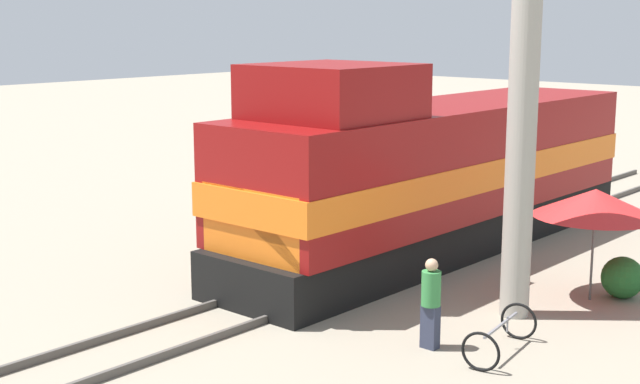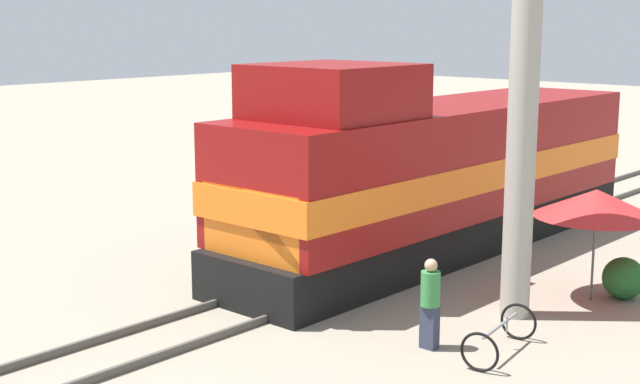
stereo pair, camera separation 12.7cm
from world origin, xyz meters
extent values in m
plane|color=gray|center=(0.00, 0.00, 0.00)|extent=(120.00, 120.00, 0.00)
cube|color=#4C4742|center=(-0.72, 0.00, 0.07)|extent=(0.08, 33.59, 0.15)
cube|color=#4C4742|center=(0.72, 0.00, 0.07)|extent=(0.08, 33.59, 0.15)
cube|color=black|center=(0.00, 2.69, 0.51)|extent=(2.89, 13.73, 1.03)
cube|color=maroon|center=(0.00, 2.69, 2.32)|extent=(3.14, 13.18, 2.60)
cube|color=orange|center=(0.00, 2.69, 2.06)|extent=(3.18, 13.32, 0.70)
cube|color=orange|center=(0.00, -2.94, 1.74)|extent=(2.67, 1.92, 1.43)
cube|color=maroon|center=(0.00, -1.43, 4.19)|extent=(2.95, 3.02, 1.14)
cylinder|color=#9E998E|center=(4.01, -0.64, 5.87)|extent=(0.56, 0.56, 11.73)
cylinder|color=#4C4C4C|center=(4.70, 1.25, 1.09)|extent=(0.05, 0.05, 2.18)
cone|color=red|center=(4.70, 1.25, 2.04)|extent=(2.50, 2.50, 0.56)
sphere|color=#236028|center=(5.13, 1.80, 0.44)|extent=(0.87, 0.87, 0.87)
cube|color=#2D3347|center=(3.79, -3.20, 0.39)|extent=(0.30, 0.20, 0.78)
cylinder|color=#337F3F|center=(3.79, -3.20, 1.09)|extent=(0.34, 0.34, 0.62)
sphere|color=tan|center=(3.79, -3.20, 1.51)|extent=(0.23, 0.23, 0.23)
torus|color=black|center=(4.74, -1.78, 0.34)|extent=(0.68, 0.16, 0.68)
torus|color=black|center=(5.02, -3.53, 0.34)|extent=(0.68, 0.16, 0.68)
cube|color=slate|center=(4.88, -2.65, 0.53)|extent=(0.28, 1.49, 0.04)
cylinder|color=slate|center=(4.83, -2.35, 0.46)|extent=(0.04, 0.04, 0.28)
camera|label=1|loc=(12.18, -15.57, 5.68)|focal=50.00mm
camera|label=2|loc=(12.27, -15.48, 5.68)|focal=50.00mm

